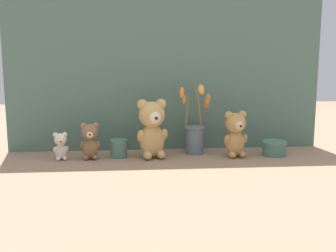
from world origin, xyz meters
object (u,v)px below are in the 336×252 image
object	(u,v)px
flower_vase	(195,132)
teddy_bear_small	(90,140)
decorative_tin_tall	(274,148)
teddy_bear_large	(152,127)
teddy_bear_tiny	(61,146)
teddy_bear_medium	(236,133)
decorative_tin_short	(119,148)

from	to	relation	value
flower_vase	teddy_bear_small	bearing A→B (deg)	-171.98
decorative_tin_tall	teddy_bear_large	bearing A→B (deg)	-179.90
flower_vase	decorative_tin_tall	xyz separation A→B (m)	(0.34, -0.06, -0.06)
teddy_bear_tiny	decorative_tin_tall	bearing A→B (deg)	0.41
teddy_bear_tiny	decorative_tin_tall	world-z (taller)	teddy_bear_tiny
teddy_bear_large	flower_vase	xyz separation A→B (m)	(0.20, 0.07, -0.04)
flower_vase	decorative_tin_tall	world-z (taller)	flower_vase
teddy_bear_small	teddy_bear_medium	bearing A→B (deg)	-1.35
teddy_bear_tiny	decorative_tin_short	xyz separation A→B (m)	(0.24, 0.03, -0.02)
teddy_bear_large	decorative_tin_tall	bearing A→B (deg)	0.10
decorative_tin_short	flower_vase	bearing A→B (deg)	7.04
decorative_tin_tall	flower_vase	bearing A→B (deg)	169.32
teddy_bear_tiny	teddy_bear_small	bearing A→B (deg)	2.97
teddy_bear_small	decorative_tin_short	size ratio (longest dim) A/B	2.04
teddy_bear_large	decorative_tin_tall	distance (m)	0.55
teddy_bear_tiny	flower_vase	size ratio (longest dim) A/B	0.38
teddy_bear_small	decorative_tin_tall	xyz separation A→B (m)	(0.80, 0.00, -0.05)
flower_vase	decorative_tin_short	bearing A→B (deg)	-172.96
teddy_bear_large	teddy_bear_tiny	distance (m)	0.39
teddy_bear_large	decorative_tin_short	xyz separation A→B (m)	(-0.14, 0.02, -0.09)
decorative_tin_tall	decorative_tin_short	size ratio (longest dim) A/B	1.41
teddy_bear_large	teddy_bear_small	bearing A→B (deg)	179.87
teddy_bear_medium	teddy_bear_tiny	distance (m)	0.75
teddy_bear_large	decorative_tin_short	world-z (taller)	teddy_bear_large
flower_vase	decorative_tin_tall	distance (m)	0.35
decorative_tin_tall	decorative_tin_short	bearing A→B (deg)	178.11
teddy_bear_medium	teddy_bear_large	bearing A→B (deg)	177.76
teddy_bear_medium	flower_vase	xyz separation A→B (m)	(-0.16, 0.08, -0.01)
teddy_bear_small	flower_vase	distance (m)	0.47
teddy_bear_large	teddy_bear_small	distance (m)	0.27
teddy_bear_medium	teddy_bear_tiny	bearing A→B (deg)	179.36
teddy_bear_large	teddy_bear_tiny	bearing A→B (deg)	-179.15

